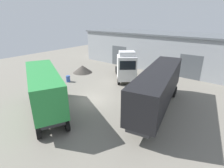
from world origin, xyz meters
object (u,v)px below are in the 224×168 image
tractor_unit_white (126,68)px  gravel_pile (82,69)px  oil_drum (68,79)px  container_trailer_green (44,88)px  container_trailer_grey (158,86)px

tractor_unit_white → gravel_pile: size_ratio=2.09×
oil_drum → gravel_pile: bearing=111.1°
container_trailer_green → gravel_pile: 13.36m
tractor_unit_white → container_trailer_green: 12.07m
oil_drum → tractor_unit_white: bearing=38.8°
container_trailer_grey → tractor_unit_white: bearing=-137.6°
container_trailer_green → oil_drum: 8.96m
container_trailer_green → gravel_pile: size_ratio=2.88×
tractor_unit_white → oil_drum: size_ratio=7.65×
container_trailer_grey → gravel_pile: (-15.19, 4.28, -2.08)m
tractor_unit_white → container_trailer_green: size_ratio=0.73×
container_trailer_grey → container_trailer_green: bearing=-61.3°
container_trailer_green → tractor_unit_white: bearing=-69.1°
tractor_unit_white → container_trailer_grey: bearing=13.9°
container_trailer_green → container_trailer_grey: size_ratio=0.77×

